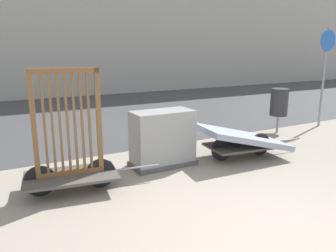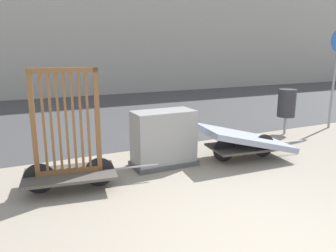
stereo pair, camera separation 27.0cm
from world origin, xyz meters
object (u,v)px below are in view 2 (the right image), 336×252
at_px(bike_cart_with_mattress, 245,140).
at_px(utility_cabinet, 164,141).
at_px(bike_cart_with_bedframe, 69,152).
at_px(trash_bin, 287,103).
at_px(sign_post, 336,64).

bearing_deg(bike_cart_with_mattress, utility_cabinet, 174.24).
bearing_deg(bike_cart_with_bedframe, utility_cabinet, 20.02).
bearing_deg(bike_cart_with_mattress, bike_cart_with_bedframe, -172.86).
xyz_separation_m(bike_cart_with_bedframe, bike_cart_with_mattress, (3.25, 0.00, -0.20)).
xyz_separation_m(bike_cart_with_bedframe, trash_bin, (5.38, 1.10, 0.19)).
relative_size(bike_cart_with_bedframe, sign_post, 0.79).
bearing_deg(bike_cart_with_bedframe, sign_post, 17.14).
bearing_deg(trash_bin, sign_post, -0.29).
bearing_deg(sign_post, trash_bin, 179.71).
relative_size(bike_cart_with_bedframe, utility_cabinet, 1.79).
bearing_deg(utility_cabinet, bike_cart_with_mattress, -12.89).
distance_m(bike_cart_with_bedframe, sign_post, 7.15).
bearing_deg(sign_post, bike_cart_with_mattress, -163.69).
relative_size(trash_bin, sign_post, 0.43).
height_order(utility_cabinet, sign_post, sign_post).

